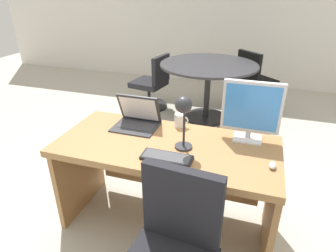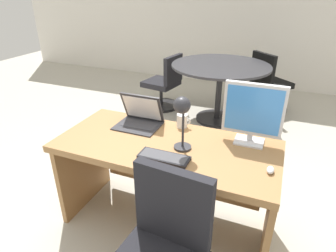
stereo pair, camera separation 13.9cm
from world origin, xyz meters
name	(u,v)px [view 1 (the left image)]	position (x,y,z in m)	size (l,w,h in m)	color
ground	(204,139)	(0.00, 1.50, 0.00)	(12.00, 12.00, 0.00)	#B7B2A3
back_wall	(236,6)	(0.00, 3.94, 1.40)	(10.00, 0.10, 2.80)	silver
desk	(168,164)	(0.00, 0.04, 0.55)	(1.56, 0.72, 0.74)	#9E7042
monitor	(251,109)	(0.54, 0.24, 0.98)	(0.40, 0.16, 0.43)	silver
laptop	(138,116)	(-0.31, 0.21, 0.82)	(0.34, 0.27, 0.25)	#2D2D33
keyboard	(167,157)	(0.06, -0.19, 0.75)	(0.33, 0.13, 0.02)	black
mouse	(272,165)	(0.71, -0.09, 0.76)	(0.04, 0.08, 0.03)	silver
desk_lamp	(183,112)	(0.13, -0.04, 1.02)	(0.12, 0.14, 0.38)	#2D2D33
coffee_mug	(180,120)	(0.02, 0.29, 0.80)	(0.11, 0.08, 0.11)	white
meeting_table	(208,78)	(-0.10, 2.11, 0.61)	(1.30, 1.30, 0.80)	black
meeting_chair_near	(152,87)	(-0.98, 2.26, 0.33)	(0.56, 0.56, 0.83)	black
meeting_chair_far	(254,85)	(0.50, 2.77, 0.36)	(0.65, 0.66, 0.88)	black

